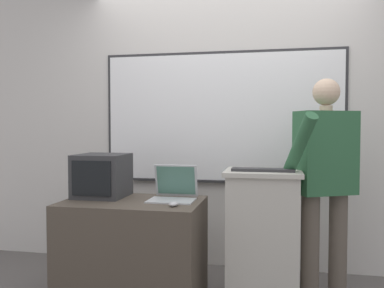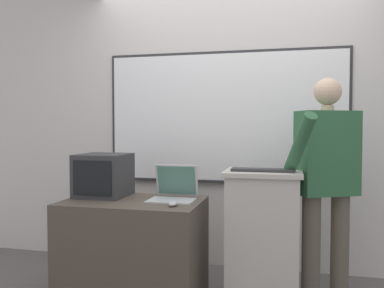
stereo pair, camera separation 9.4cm
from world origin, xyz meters
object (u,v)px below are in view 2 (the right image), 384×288
(lectern_podium, at_px, (263,239))
(crt_monitor, at_px, (104,175))
(person_presenter, at_px, (327,175))
(side_desk, at_px, (133,251))
(laptop, at_px, (175,188))
(wireless_keyboard, at_px, (263,170))
(computer_mouse_by_laptop, at_px, (173,204))

(lectern_podium, relative_size, crt_monitor, 2.57)
(person_presenter, bearing_deg, crt_monitor, 159.69)
(person_presenter, distance_m, crt_monitor, 1.65)
(side_desk, distance_m, laptop, 0.54)
(lectern_podium, height_order, wireless_keyboard, wireless_keyboard)
(side_desk, height_order, person_presenter, person_presenter)
(lectern_podium, xyz_separation_m, wireless_keyboard, (-0.00, -0.06, 0.49))
(side_desk, height_order, wireless_keyboard, wireless_keyboard)
(lectern_podium, distance_m, person_presenter, 0.64)
(computer_mouse_by_laptop, bearing_deg, crt_monitor, 157.76)
(side_desk, xyz_separation_m, computer_mouse_by_laptop, (0.34, -0.15, 0.39))
(lectern_podium, bearing_deg, crt_monitor, -179.49)
(side_desk, relative_size, wireless_keyboard, 2.32)
(side_desk, height_order, computer_mouse_by_laptop, computer_mouse_by_laptop)
(side_desk, distance_m, wireless_keyboard, 1.11)
(laptop, xyz_separation_m, wireless_keyboard, (0.64, -0.05, 0.16))
(crt_monitor, bearing_deg, person_presenter, 5.41)
(person_presenter, bearing_deg, lectern_podium, 172.72)
(laptop, bearing_deg, person_presenter, 7.91)
(laptop, distance_m, crt_monitor, 0.57)
(person_presenter, bearing_deg, computer_mouse_by_laptop, 176.35)
(computer_mouse_by_laptop, bearing_deg, person_presenter, 22.07)
(wireless_keyboard, bearing_deg, lectern_podium, 89.35)
(lectern_podium, relative_size, person_presenter, 0.60)
(person_presenter, relative_size, computer_mouse_by_laptop, 16.19)
(laptop, height_order, crt_monitor, crt_monitor)
(person_presenter, xyz_separation_m, wireless_keyboard, (-0.44, -0.20, 0.05))
(lectern_podium, distance_m, laptop, 0.73)
(laptop, height_order, wireless_keyboard, laptop)
(person_presenter, distance_m, wireless_keyboard, 0.48)
(person_presenter, height_order, wireless_keyboard, person_presenter)
(side_desk, bearing_deg, laptop, 22.42)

